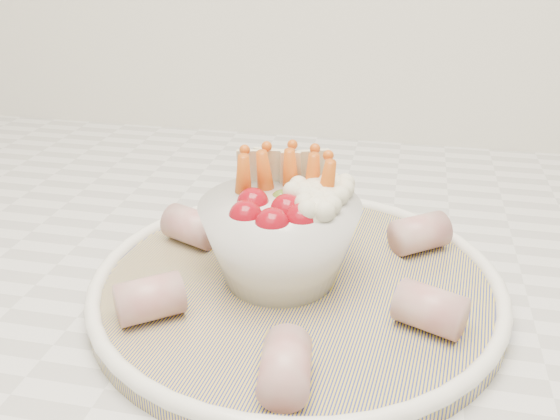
# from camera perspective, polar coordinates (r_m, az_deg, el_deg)

# --- Properties ---
(serving_platter) EXTENTS (0.35, 0.35, 0.02)m
(serving_platter) POSITION_cam_1_polar(r_m,az_deg,el_deg) (0.50, 1.55, -6.81)
(serving_platter) COLOR navy
(serving_platter) RESTS_ON kitchen_counter
(veggie_bowl) EXTENTS (0.12, 0.12, 0.10)m
(veggie_bowl) POSITION_cam_1_polar(r_m,az_deg,el_deg) (0.48, 0.29, -2.09)
(veggie_bowl) COLOR silver
(veggie_bowl) RESTS_ON serving_platter
(cured_meat_rolls) EXTENTS (0.26, 0.30, 0.03)m
(cured_meat_rolls) POSITION_cam_1_polar(r_m,az_deg,el_deg) (0.49, 1.58, -4.86)
(cured_meat_rolls) COLOR #A74C4E
(cured_meat_rolls) RESTS_ON serving_platter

